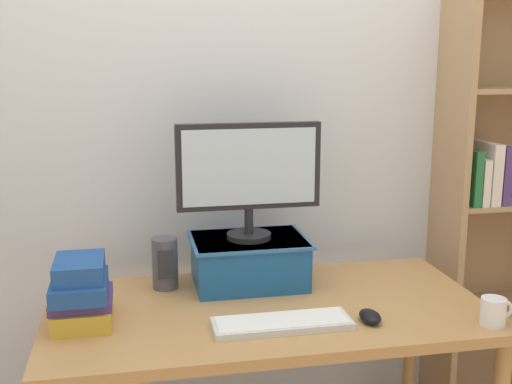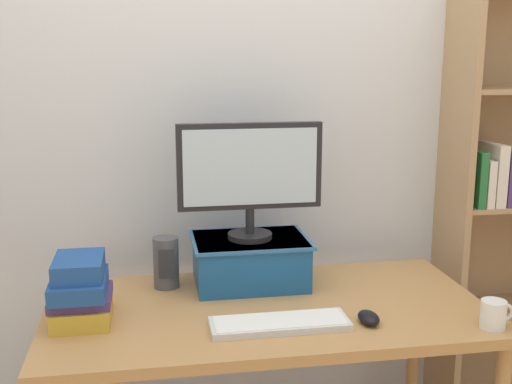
# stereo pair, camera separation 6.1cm
# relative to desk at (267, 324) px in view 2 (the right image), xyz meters

# --- Properties ---
(back_wall) EXTENTS (7.00, 0.08, 2.60)m
(back_wall) POSITION_rel_desk_xyz_m (0.00, 0.54, 0.66)
(back_wall) COLOR silver
(back_wall) RESTS_ON ground_plane
(desk) EXTENTS (1.48, 0.76, 0.71)m
(desk) POSITION_rel_desk_xyz_m (0.00, 0.00, 0.00)
(desk) COLOR #B7844C
(desk) RESTS_ON ground_plane
(bookshelf_unit) EXTENTS (0.60, 0.28, 1.86)m
(bookshelf_unit) POSITION_rel_desk_xyz_m (1.11, 0.39, 0.30)
(bookshelf_unit) COLOR tan
(bookshelf_unit) RESTS_ON ground_plane
(riser_box) EXTENTS (0.43, 0.31, 0.17)m
(riser_box) POSITION_rel_desk_xyz_m (-0.02, 0.22, 0.16)
(riser_box) COLOR #195189
(riser_box) RESTS_ON desk
(computer_monitor) EXTENTS (0.52, 0.16, 0.42)m
(computer_monitor) POSITION_rel_desk_xyz_m (-0.02, 0.22, 0.49)
(computer_monitor) COLOR black
(computer_monitor) RESTS_ON riser_box
(keyboard) EXTENTS (0.44, 0.14, 0.02)m
(keyboard) POSITION_rel_desk_xyz_m (0.01, -0.18, 0.08)
(keyboard) COLOR silver
(keyboard) RESTS_ON desk
(computer_mouse) EXTENTS (0.06, 0.10, 0.04)m
(computer_mouse) POSITION_rel_desk_xyz_m (0.29, -0.20, 0.09)
(computer_mouse) COLOR black
(computer_mouse) RESTS_ON desk
(book_stack) EXTENTS (0.19, 0.25, 0.21)m
(book_stack) POSITION_rel_desk_xyz_m (-0.61, -0.02, 0.17)
(book_stack) COLOR gold
(book_stack) RESTS_ON desk
(coffee_mug) EXTENTS (0.11, 0.08, 0.09)m
(coffee_mug) POSITION_rel_desk_xyz_m (0.66, -0.30, 0.11)
(coffee_mug) COLOR white
(coffee_mug) RESTS_ON desk
(desk_speaker) EXTENTS (0.09, 0.10, 0.19)m
(desk_speaker) POSITION_rel_desk_xyz_m (-0.33, 0.24, 0.16)
(desk_speaker) COLOR #4C4C51
(desk_speaker) RESTS_ON desk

